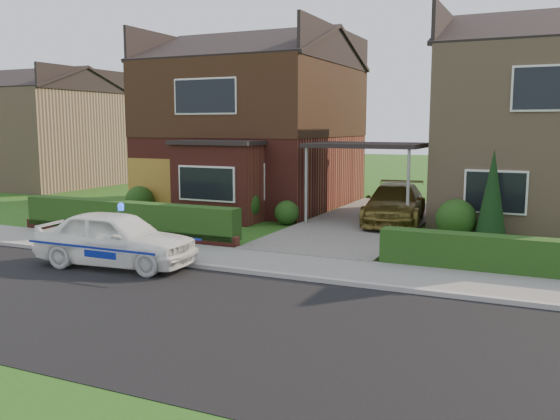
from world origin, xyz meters
The scene contains 23 objects.
ground centered at (0.00, 0.00, 0.00)m, with size 120.00×120.00×0.00m, color #214E14.
road centered at (0.00, 0.00, 0.00)m, with size 60.00×6.00×0.02m, color black.
kerb centered at (0.00, 3.05, 0.06)m, with size 60.00×0.16×0.12m, color #9E9993.
sidewalk centered at (0.00, 4.10, 0.05)m, with size 60.00×2.00×0.10m, color slate.
driveway centered at (0.00, 11.00, 0.06)m, with size 3.80×12.00×0.12m, color #666059.
house_left centered at (-5.78, 13.90, 3.81)m, with size 7.50×9.53×7.25m.
house_right centered at (5.80, 13.99, 3.66)m, with size 7.50×8.06×7.25m.
carport_link centered at (0.00, 10.95, 2.66)m, with size 3.80×3.00×2.77m.
garage_door centered at (-8.25, 9.96, 1.05)m, with size 2.20×0.10×2.10m, color #945C20.
dwarf_wall centered at (-5.80, 5.30, 0.18)m, with size 7.70×0.25×0.36m, color maroon.
hedge_left centered at (-5.80, 5.45, 0.00)m, with size 7.50×0.55×0.90m, color #183210.
hedge_right centered at (5.80, 5.35, 0.00)m, with size 7.50×0.55×0.80m, color #183210.
shrub_left_far centered at (-8.50, 9.50, 0.54)m, with size 1.08×1.08×1.08m, color #183210.
shrub_left_mid centered at (-4.00, 9.30, 0.66)m, with size 1.32×1.32×1.32m, color #183210.
shrub_left_near centered at (-2.40, 9.60, 0.42)m, with size 0.84×0.84×0.84m, color #183210.
shrub_right_near centered at (3.20, 9.40, 0.60)m, with size 1.20×1.20×1.20m, color #183210.
conifer_a centered at (4.20, 9.20, 1.30)m, with size 0.90×0.90×2.60m, color black.
neighbour_left centered at (-20.00, 16.00, 2.60)m, with size 6.50×7.00×5.20m, color #9C7E60.
police_car centered at (-3.67, 2.40, 0.67)m, with size 3.63×4.07×1.51m.
driveway_car centered at (1.00, 10.86, 0.77)m, with size 1.82×4.47×1.30m, color brown.
potted_plant_a centered at (-8.07, 6.00, 0.42)m, with size 0.44×0.30×0.83m, color gray.
potted_plant_b centered at (-5.88, 6.45, 0.39)m, with size 0.43×0.35×0.79m, color gray.
potted_plant_c centered at (-6.01, 9.00, 0.37)m, with size 0.41×0.41×0.73m, color gray.
Camera 1 is at (5.70, -8.58, 3.36)m, focal length 38.00 mm.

